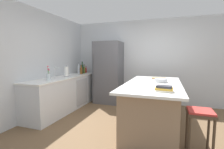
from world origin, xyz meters
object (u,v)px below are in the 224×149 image
at_px(paper_towel_roll, 66,72).
at_px(cutting_board, 159,78).
at_px(kitchen_island, 153,105).
at_px(olive_oil_bottle, 84,70).
at_px(refrigerator, 109,72).
at_px(syrup_bottle, 83,70).
at_px(bar_stool, 200,119).
at_px(wine_bottle, 82,69).
at_px(whiskey_bottle, 81,70).
at_px(flower_vase, 49,76).
at_px(hot_sauce_bottle, 86,70).
at_px(soda_bottle, 79,69).
at_px(sink_faucet, 55,72).
at_px(mixing_bowl, 161,80).
at_px(cookbook_stack, 164,89).

distance_m(paper_towel_roll, cutting_board, 2.45).
xyz_separation_m(kitchen_island, olive_oil_bottle, (-2.36, 1.44, 0.56)).
xyz_separation_m(refrigerator, syrup_bottle, (-0.95, 0.04, 0.05)).
relative_size(bar_stool, wine_bottle, 1.80).
xyz_separation_m(whiskey_bottle, cutting_board, (2.38, -0.40, -0.10)).
xyz_separation_m(flower_vase, wine_bottle, (-0.05, 1.66, 0.06)).
bearing_deg(bar_stool, wine_bottle, 145.82).
bearing_deg(hot_sauce_bottle, soda_bottle, -99.45).
distance_m(sink_faucet, soda_bottle, 1.20).
bearing_deg(sink_faucet, mixing_bowl, 2.30).
relative_size(kitchen_island, cutting_board, 6.26).
distance_m(kitchen_island, paper_towel_roll, 2.46).
xyz_separation_m(sink_faucet, hot_sauce_bottle, (0.04, 1.56, -0.07)).
xyz_separation_m(syrup_bottle, whiskey_bottle, (0.15, -0.37, 0.02)).
distance_m(bar_stool, cutting_board, 1.70).
relative_size(cookbook_stack, mixing_bowl, 1.03).
bearing_deg(syrup_bottle, wine_bottle, -64.71).
bearing_deg(refrigerator, hot_sauce_bottle, 170.84).
relative_size(kitchen_island, flower_vase, 6.65).
height_order(olive_oil_bottle, soda_bottle, soda_bottle).
distance_m(flower_vase, olive_oil_bottle, 1.75).
xyz_separation_m(kitchen_island, refrigerator, (-1.51, 1.48, 0.49)).
height_order(flower_vase, wine_bottle, wine_bottle).
bearing_deg(whiskey_bottle, olive_oil_bottle, 99.28).
distance_m(sink_faucet, flower_vase, 0.39).
bearing_deg(flower_vase, kitchen_island, 7.58).
distance_m(paper_towel_roll, soda_bottle, 0.84).
height_order(wine_bottle, cutting_board, wine_bottle).
bearing_deg(cutting_board, wine_bottle, 166.35).
bearing_deg(bar_stool, refrigerator, 134.99).
relative_size(bar_stool, syrup_bottle, 2.95).
height_order(refrigerator, bar_stool, refrigerator).
distance_m(flower_vase, hot_sauce_bottle, 1.93).
distance_m(hot_sauce_bottle, whiskey_bottle, 0.48).
height_order(kitchen_island, flower_vase, flower_vase).
bearing_deg(kitchen_island, sink_faucet, 178.68).
relative_size(kitchen_island, hot_sauce_bottle, 9.79).
relative_size(sink_faucet, mixing_bowl, 1.15).
relative_size(flower_vase, whiskey_bottle, 1.14).
height_order(flower_vase, whiskey_bottle, flower_vase).
distance_m(kitchen_island, wine_bottle, 2.80).
distance_m(olive_oil_bottle, wine_bottle, 0.10).
relative_size(syrup_bottle, cookbook_stack, 0.87).
xyz_separation_m(refrigerator, paper_towel_roll, (-0.84, -1.05, 0.09)).
distance_m(sink_faucet, whiskey_bottle, 1.10).
distance_m(hot_sauce_bottle, olive_oil_bottle, 0.19).
bearing_deg(kitchen_island, syrup_bottle, 148.29).
xyz_separation_m(bar_stool, cutting_board, (-0.67, 1.52, 0.37)).
relative_size(kitchen_island, mixing_bowl, 8.62).
bearing_deg(cutting_board, mixing_bowl, -82.64).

